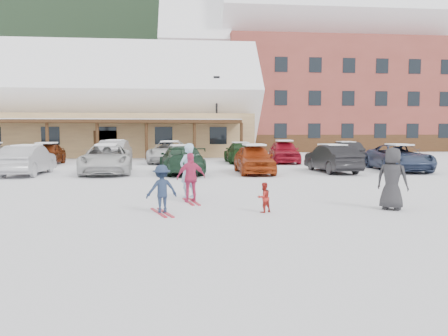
{
  "coord_description": "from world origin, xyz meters",
  "views": [
    {
      "loc": [
        -1.03,
        -12.41,
        2.13
      ],
      "look_at": [
        0.3,
        1.0,
        1.0
      ],
      "focal_mm": 35.0,
      "sensor_mm": 36.0,
      "label": 1
    }
  ],
  "objects": [
    {
      "name": "day_lodge",
      "position": [
        -9.0,
        27.96,
        3.94
      ],
      "size": [
        29.12,
        12.5,
        10.38
      ],
      "color": "tan",
      "rests_on": "ground"
    },
    {
      "name": "lamp_post",
      "position": [
        1.98,
        24.27,
        3.77
      ],
      "size": [
        0.5,
        0.25,
        6.72
      ],
      "color": "black",
      "rests_on": "ground"
    },
    {
      "name": "parked_car_2",
      "position": [
        -4.79,
        10.17,
        0.74
      ],
      "size": [
        2.93,
        5.51,
        1.47
      ],
      "primitive_type": "imported",
      "rotation": [
        0.0,
        0.0,
        0.09
      ],
      "color": "silver",
      "rests_on": "ground"
    },
    {
      "name": "conifer_4",
      "position": [
        34.0,
        46.0,
        6.54
      ],
      "size": [
        5.06,
        5.06,
        11.73
      ],
      "color": "black",
      "rests_on": "ground"
    },
    {
      "name": "forested_hillside",
      "position": [
        0.0,
        85.0,
        19.0
      ],
      "size": [
        300.0,
        70.0,
        38.0
      ],
      "primitive_type": "cube",
      "color": "black",
      "rests_on": "ground"
    },
    {
      "name": "child_magenta",
      "position": [
        -0.73,
        0.68,
        0.75
      ],
      "size": [
        0.93,
        0.53,
        1.5
      ],
      "primitive_type": "imported",
      "rotation": [
        0.0,
        0.0,
        3.34
      ],
      "color": "#C73262",
      "rests_on": "ground"
    },
    {
      "name": "parked_car_11",
      "position": [
        3.01,
        16.97,
        0.69
      ],
      "size": [
        1.96,
        4.79,
        1.39
      ],
      "primitive_type": "imported",
      "rotation": [
        0.0,
        0.0,
        3.14
      ],
      "color": "#1A3A18",
      "rests_on": "ground"
    },
    {
      "name": "parked_car_5",
      "position": [
        6.85,
        9.71,
        0.72
      ],
      "size": [
        1.83,
        4.47,
        1.44
      ],
      "primitive_type": "imported",
      "rotation": [
        0.0,
        0.0,
        3.21
      ],
      "color": "black",
      "rests_on": "ground"
    },
    {
      "name": "parked_car_13",
      "position": [
        10.61,
        17.5,
        0.7
      ],
      "size": [
        1.88,
        4.38,
        1.4
      ],
      "primitive_type": "imported",
      "rotation": [
        0.0,
        0.0,
        3.05
      ],
      "color": "black",
      "rests_on": "ground"
    },
    {
      "name": "conifer_3",
      "position": [
        6.0,
        44.0,
        5.12
      ],
      "size": [
        3.96,
        3.96,
        9.18
      ],
      "color": "black",
      "rests_on": "ground"
    },
    {
      "name": "parked_car_4",
      "position": [
        2.67,
        9.49,
        0.74
      ],
      "size": [
        1.76,
        4.33,
        1.47
      ],
      "primitive_type": "imported",
      "rotation": [
        0.0,
        0.0,
        -0.01
      ],
      "color": "#A43812",
      "rests_on": "ground"
    },
    {
      "name": "alpine_hotel",
      "position": [
        14.27,
        38.0,
        8.63
      ],
      "size": [
        31.48,
        14.01,
        21.48
      ],
      "color": "brown",
      "rests_on": "ground"
    },
    {
      "name": "parked_car_1",
      "position": [
        -8.52,
        9.77,
        0.73
      ],
      "size": [
        1.55,
        4.44,
        1.46
      ],
      "primitive_type": "imported",
      "rotation": [
        0.0,
        0.0,
        3.14
      ],
      "color": "#AAA9AE",
      "rests_on": "ground"
    },
    {
      "name": "parked_car_6",
      "position": [
        10.76,
        10.2,
        0.72
      ],
      "size": [
        2.9,
        5.37,
        1.43
      ],
      "primitive_type": "imported",
      "rotation": [
        0.0,
        0.0,
        -0.11
      ],
      "color": "navy",
      "rests_on": "ground"
    },
    {
      "name": "adult_skier",
      "position": [
        -0.8,
        1.51,
        0.88
      ],
      "size": [
        0.75,
        0.74,
        1.75
      ],
      "primitive_type": "imported",
      "rotation": [
        0.0,
        0.0,
        3.89
      ],
      "color": "#97BFE0",
      "rests_on": "ground"
    },
    {
      "name": "parked_car_10",
      "position": [
        -1.78,
        17.39,
        0.74
      ],
      "size": [
        3.18,
        5.61,
        1.48
      ],
      "primitive_type": "imported",
      "rotation": [
        0.0,
        0.0,
        -0.14
      ],
      "color": "silver",
      "rests_on": "ground"
    },
    {
      "name": "parked_car_9",
      "position": [
        -5.4,
        17.4,
        0.78
      ],
      "size": [
        1.74,
        4.77,
        1.56
      ],
      "primitive_type": "imported",
      "rotation": [
        0.0,
        0.0,
        3.12
      ],
      "color": "#99999D",
      "rests_on": "ground"
    },
    {
      "name": "parked_car_8",
      "position": [
        -9.58,
        16.48,
        0.71
      ],
      "size": [
        1.74,
        4.18,
        1.41
      ],
      "primitive_type": "imported",
      "rotation": [
        0.0,
        0.0,
        0.02
      ],
      "color": "#67260D",
      "rests_on": "ground"
    },
    {
      "name": "child_navy",
      "position": [
        -1.53,
        -1.04,
        0.63
      ],
      "size": [
        0.92,
        0.7,
        1.27
      ],
      "primitive_type": "imported",
      "rotation": [
        0.0,
        0.0,
        3.45
      ],
      "color": "#1D2A45",
      "rests_on": "ground"
    },
    {
      "name": "skis_child_magenta",
      "position": [
        -0.73,
        0.68,
        0.01
      ],
      "size": [
        0.47,
        1.41,
        0.03
      ],
      "primitive_type": "cube",
      "rotation": [
        0.0,
        0.0,
        3.34
      ],
      "color": "#B61A2B",
      "rests_on": "ground"
    },
    {
      "name": "bystander_dark",
      "position": [
        4.68,
        -1.15,
        0.85
      ],
      "size": [
        0.98,
        0.96,
        1.71
      ],
      "primitive_type": "imported",
      "rotation": [
        0.0,
        0.0,
        2.41
      ],
      "color": "#2A292C",
      "rests_on": "ground"
    },
    {
      "name": "parked_car_12",
      "position": [
        5.95,
        16.66,
        0.76
      ],
      "size": [
        2.22,
        4.64,
        1.53
      ],
      "primitive_type": "imported",
      "rotation": [
        0.0,
        0.0,
        -0.09
      ],
      "color": "#A51326",
      "rests_on": "ground"
    },
    {
      "name": "skis_child_navy",
      "position": [
        -1.53,
        -1.04,
        0.01
      ],
      "size": [
        0.62,
        1.39,
        0.03
      ],
      "primitive_type": "cube",
      "rotation": [
        0.0,
        0.0,
        3.45
      ],
      "color": "#B61A2B",
      "rests_on": "ground"
    },
    {
      "name": "ground",
      "position": [
        0.0,
        0.0,
        0.0
      ],
      "size": [
        160.0,
        160.0,
        0.0
      ],
      "primitive_type": "plane",
      "color": "white",
      "rests_on": "ground"
    },
    {
      "name": "parked_car_3",
      "position": [
        -1.01,
        9.74,
        0.72
      ],
      "size": [
        2.51,
        5.11,
        1.43
      ],
      "primitive_type": "imported",
      "rotation": [
        0.0,
        0.0,
        3.25
      ],
      "color": "#1E3B28",
      "rests_on": "ground"
    },
    {
      "name": "toddler_red",
      "position": [
        1.14,
        -1.21,
        0.4
      ],
      "size": [
        0.48,
        0.44,
        0.8
      ],
      "primitive_type": "imported",
      "rotation": [
        0.0,
        0.0,
        3.61
      ],
      "color": "#A9231D",
      "rests_on": "ground"
    }
  ]
}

